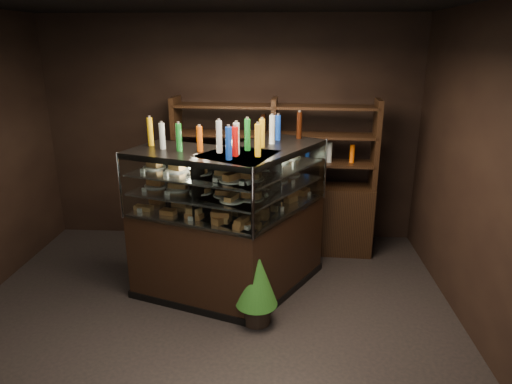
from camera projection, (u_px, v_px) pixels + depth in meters
The scene contains 7 objects.
ground at pixel (204, 340), 4.26m from camera, with size 5.00×5.00×0.00m, color black.
room_shell at pixel (195, 135), 3.65m from camera, with size 5.02×5.02×3.01m.
display_case at pixel (234, 247), 4.94m from camera, with size 2.15×1.66×1.62m.
food_display at pixel (233, 185), 4.71m from camera, with size 1.74×1.25×0.49m.
bottles_top at pixel (232, 136), 4.56m from camera, with size 1.57×1.10×0.30m.
potted_conifer at pixel (257, 276), 4.38m from camera, with size 0.41×0.41×0.88m.
back_shelving at pixel (273, 206), 5.98m from camera, with size 2.57×0.55×2.00m.
Camera 1 is at (0.70, -3.57, 2.65)m, focal length 32.00 mm.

